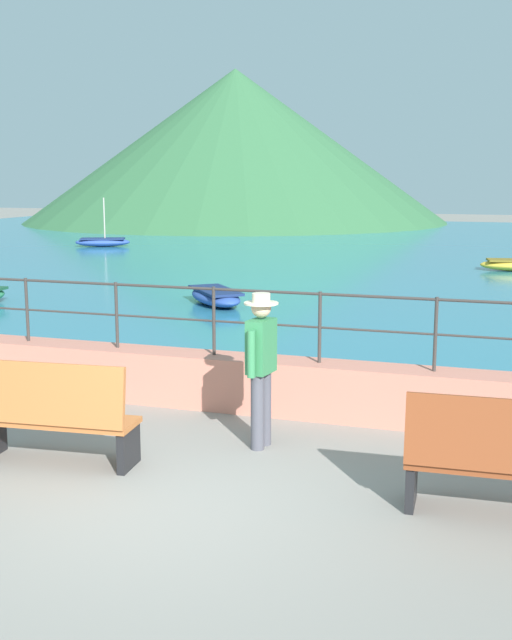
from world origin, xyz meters
name	(u,v)px	position (x,y,z in m)	size (l,w,h in m)	color
ground_plane	(160,507)	(0.00, 0.00, 0.00)	(120.00, 120.00, 0.00)	gray
promenade_wall	(266,385)	(0.00, 3.20, 0.35)	(20.00, 0.56, 0.70)	tan
railing	(266,312)	(0.00, 3.20, 1.31)	(18.44, 0.04, 0.90)	#383330
lake_water	(438,252)	(0.00, 25.84, 0.03)	(64.00, 44.32, 0.06)	teal
hill_main	(236,146)	(-15.03, 43.90, 4.95)	(27.81, 27.81, 9.89)	#33663D
bench_main	(53,414)	(-1.52, 0.65, 0.56)	(1.74, 0.71, 1.13)	#B76633
bench_far	(503,459)	(2.98, 0.73, 0.56)	(1.73, 0.64, 1.13)	brown
person_walking	(261,362)	(0.37, 1.87, 0.98)	(0.38, 0.56, 1.75)	#4C4C56
boat_0	(215,296)	(-3.64, 10.77, 0.26)	(2.17, 2.34, 0.36)	#2D4C9E
boat_3	(103,242)	(-13.84, 23.77, 0.26)	(2.47, 1.73, 2.06)	#2D4C9E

